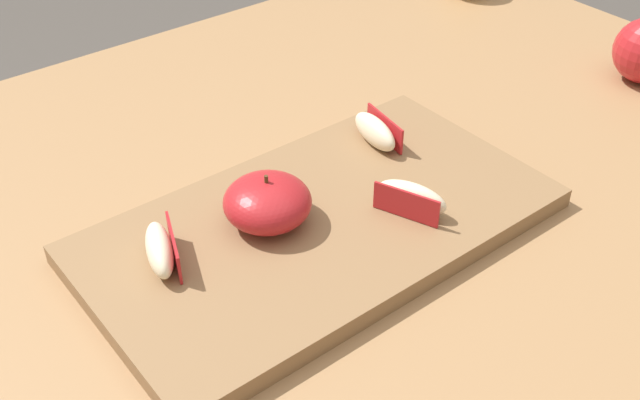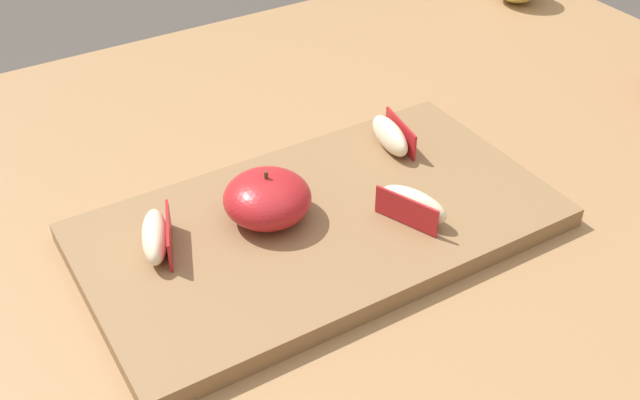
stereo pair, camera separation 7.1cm
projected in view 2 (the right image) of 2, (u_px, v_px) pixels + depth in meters
name	position (u px, v px, depth m)	size (l,w,h in m)	color
dining_table	(271.00, 312.00, 0.77)	(1.42, 0.97, 0.72)	#9E754C
cutting_board	(320.00, 225.00, 0.73)	(0.44, 0.24, 0.02)	olive
apple_half_skin_up	(267.00, 198.00, 0.71)	(0.08, 0.08, 0.05)	#B21E23
apple_wedge_middle	(391.00, 135.00, 0.81)	(0.04, 0.07, 0.03)	beige
apple_wedge_front	(413.00, 205.00, 0.71)	(0.05, 0.07, 0.03)	beige
apple_wedge_right	(156.00, 236.00, 0.68)	(0.05, 0.07, 0.03)	beige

